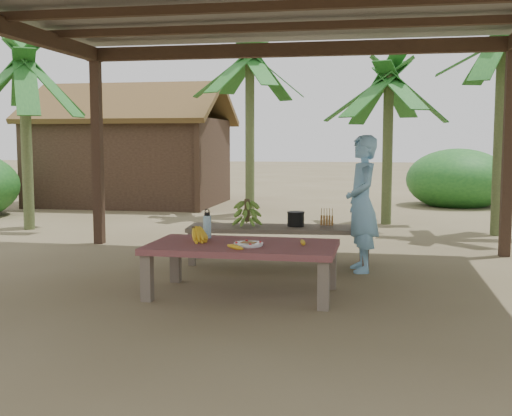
% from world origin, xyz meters
% --- Properties ---
extents(ground, '(80.00, 80.00, 0.00)m').
position_xyz_m(ground, '(0.00, 0.00, 0.00)').
color(ground, brown).
rests_on(ground, ground).
extents(pavilion, '(6.60, 5.60, 2.95)m').
position_xyz_m(pavilion, '(-0.01, -0.01, 2.78)').
color(pavilion, black).
rests_on(pavilion, ground).
extents(work_table, '(1.81, 1.02, 0.50)m').
position_xyz_m(work_table, '(-0.11, -0.38, 0.43)').
color(work_table, brown).
rests_on(work_table, ground).
extents(bench, '(2.24, 0.79, 0.45)m').
position_xyz_m(bench, '(-0.00, 1.28, 0.39)').
color(bench, brown).
rests_on(bench, ground).
extents(ripe_banana_bunch, '(0.31, 0.28, 0.17)m').
position_xyz_m(ripe_banana_bunch, '(-0.61, -0.36, 0.58)').
color(ripe_banana_bunch, yellow).
rests_on(ripe_banana_bunch, work_table).
extents(plate, '(0.28, 0.28, 0.04)m').
position_xyz_m(plate, '(-0.03, -0.51, 0.52)').
color(plate, white).
rests_on(plate, work_table).
extents(loose_banana_front, '(0.17, 0.08, 0.04)m').
position_xyz_m(loose_banana_front, '(-0.11, -0.71, 0.52)').
color(loose_banana_front, yellow).
rests_on(loose_banana_front, work_table).
extents(loose_banana_side, '(0.08, 0.15, 0.04)m').
position_xyz_m(loose_banana_side, '(0.47, -0.33, 0.52)').
color(loose_banana_side, yellow).
rests_on(loose_banana_side, work_table).
extents(water_flask, '(0.08, 0.08, 0.30)m').
position_xyz_m(water_flask, '(-0.54, -0.09, 0.63)').
color(water_flask, '#3E9BC4').
rests_on(water_flask, work_table).
extents(green_banana_stalk, '(0.33, 0.33, 0.35)m').
position_xyz_m(green_banana_stalk, '(-0.39, 1.24, 0.63)').
color(green_banana_stalk, '#598C2D').
rests_on(green_banana_stalk, bench).
extents(cooking_pot, '(0.20, 0.20, 0.17)m').
position_xyz_m(cooking_pot, '(0.19, 1.35, 0.54)').
color(cooking_pot, black).
rests_on(cooking_pot, bench).
extents(skewer_rack, '(0.19, 0.10, 0.24)m').
position_xyz_m(skewer_rack, '(0.58, 1.28, 0.57)').
color(skewer_rack, '#A57F47').
rests_on(skewer_rack, bench).
extents(woman, '(0.50, 0.64, 1.56)m').
position_xyz_m(woman, '(0.99, 0.98, 0.78)').
color(woman, '#75B1DD').
rests_on(woman, ground).
extents(hut, '(4.40, 3.43, 2.85)m').
position_xyz_m(hut, '(-4.50, 8.00, 1.10)').
color(hut, black).
rests_on(hut, ground).
extents(banana_plant_ne, '(1.80, 1.80, 3.31)m').
position_xyz_m(banana_plant_ne, '(3.03, 4.22, 2.81)').
color(banana_plant_ne, '#596638').
rests_on(banana_plant_ne, ground).
extents(banana_plant_n, '(1.80, 1.80, 2.85)m').
position_xyz_m(banana_plant_n, '(1.34, 5.31, 2.37)').
color(banana_plant_n, '#596638').
rests_on(banana_plant_n, ground).
extents(banana_plant_nw, '(1.80, 1.80, 3.37)m').
position_xyz_m(banana_plant_nw, '(-1.32, 6.10, 2.87)').
color(banana_plant_nw, '#596638').
rests_on(banana_plant_nw, ground).
extents(banana_plant_w, '(1.80, 1.80, 2.99)m').
position_xyz_m(banana_plant_w, '(-4.60, 3.49, 2.51)').
color(banana_plant_w, '#596638').
rests_on(banana_plant_w, ground).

